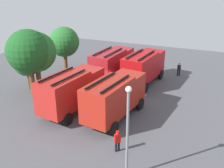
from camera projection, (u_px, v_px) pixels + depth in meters
The scene contains 16 objects.
ground_plane at pixel (112, 96), 26.70m from camera, with size 46.63×46.63×0.00m, color #4C4C51.
fire_truck_0 at pixel (115, 96), 21.73m from camera, with size 7.47×3.57×3.88m.
fire_truck_1 at pixel (144, 66), 29.09m from camera, with size 7.44×3.46×3.88m.
fire_truck_2 at pixel (72, 89), 23.01m from camera, with size 7.46×3.51×3.88m.
fire_truck_3 at pixel (112, 63), 30.14m from camera, with size 7.37×3.21×3.88m.
firefighter_0 at pixel (117, 140), 17.87m from camera, with size 0.46×0.47×1.64m.
firefighter_1 at pixel (151, 62), 34.28m from camera, with size 0.48×0.39×1.74m.
firefighter_2 at pixel (179, 69), 32.14m from camera, with size 0.34×0.47×1.61m.
tree_0 at pixel (28, 52), 25.51m from camera, with size 4.45×4.45×6.89m.
tree_1 at pixel (36, 52), 26.26m from camera, with size 4.21×4.21×6.52m.
tree_2 at pixel (27, 62), 27.26m from camera, with size 3.01×3.01×4.66m.
tree_3 at pixel (64, 42), 32.30m from camera, with size 3.81×3.81×5.90m.
traffic_cone_0 at pixel (72, 84), 28.74m from camera, with size 0.51×0.51×0.73m, color #F2600C.
traffic_cone_1 at pixel (82, 82), 29.59m from camera, with size 0.46×0.46×0.66m, color #F2600C.
traffic_cone_2 at pixel (66, 93), 26.68m from camera, with size 0.44×0.44×0.63m, color #F2600C.
lamppost at pixel (128, 126), 14.53m from camera, with size 0.36×0.36×6.10m.
Camera 1 is at (-22.26, -9.45, 11.39)m, focal length 40.91 mm.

